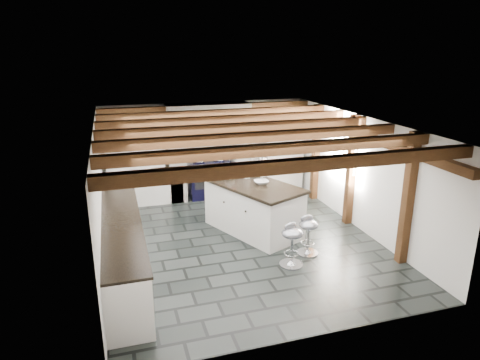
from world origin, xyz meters
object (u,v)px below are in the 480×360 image
object	(u,v)px
range_cooker	(209,178)
bar_stool_near	(308,231)
kitchen_island	(253,207)
bar_stool_far	(292,240)

from	to	relation	value
range_cooker	bar_stool_near	xyz separation A→B (m)	(0.99, -3.53, -0.02)
range_cooker	kitchen_island	size ratio (longest dim) A/B	0.44
kitchen_island	range_cooker	bearing A→B (deg)	75.24
kitchen_island	bar_stool_far	size ratio (longest dim) A/B	3.01
range_cooker	bar_stool_far	bearing A→B (deg)	-82.01
bar_stool_far	bar_stool_near	bearing A→B (deg)	16.18
range_cooker	bar_stool_near	distance (m)	3.67
bar_stool_near	range_cooker	bearing A→B (deg)	106.61
bar_stool_far	range_cooker	bearing A→B (deg)	79.76
bar_stool_near	bar_stool_far	xyz separation A→B (m)	(-0.45, -0.31, 0.02)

